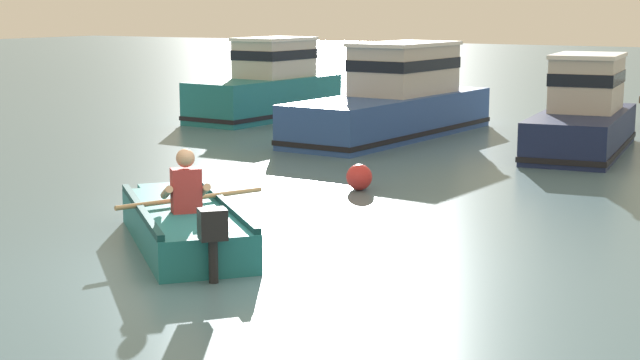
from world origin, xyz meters
name	(u,v)px	position (x,y,z in m)	size (l,w,h in m)	color
ground_plane	(269,265)	(0.00, 0.00, 0.00)	(120.00, 120.00, 0.00)	slate
rowboat_with_person	(184,224)	(-1.40, 0.28, 0.25)	(3.18, 2.93, 1.19)	#1E727A
moored_boat_teal	(268,88)	(-7.92, 11.78, 0.76)	(1.88, 4.71, 2.02)	#1E727A
moored_boat_blue	(395,102)	(-3.62, 10.35, 0.75)	(2.20, 6.27, 2.03)	#2D519E
moored_boat_navy	(583,116)	(0.54, 10.18, 0.70)	(2.12, 4.66, 1.89)	#19234C
mooring_buoy	(359,177)	(-1.27, 4.42, 0.20)	(0.41, 0.41, 0.41)	red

